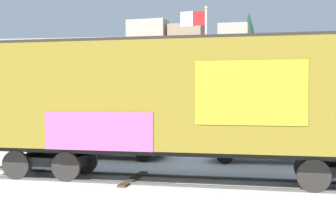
{
  "coord_description": "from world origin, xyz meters",
  "views": [
    {
      "loc": [
        1.67,
        -13.87,
        2.68
      ],
      "look_at": [
        -0.58,
        0.53,
        2.12
      ],
      "focal_mm": 49.22,
      "sensor_mm": 36.0,
      "label": 1
    }
  ],
  "objects_px": {
    "freight_car": "(187,98)",
    "parked_car_black": "(118,139)",
    "parked_car_silver": "(263,141)",
    "flagpole": "(200,52)"
  },
  "relations": [
    {
      "from": "freight_car",
      "to": "parked_car_silver",
      "type": "bearing_deg",
      "value": 62.29
    },
    {
      "from": "flagpole",
      "to": "parked_car_silver",
      "type": "relative_size",
      "value": 1.76
    },
    {
      "from": "parked_car_black",
      "to": "parked_car_silver",
      "type": "distance_m",
      "value": 6.01
    },
    {
      "from": "freight_car",
      "to": "parked_car_silver",
      "type": "height_order",
      "value": "freight_car"
    },
    {
      "from": "freight_car",
      "to": "parked_car_silver",
      "type": "relative_size",
      "value": 3.0
    },
    {
      "from": "freight_car",
      "to": "parked_car_silver",
      "type": "distance_m",
      "value": 5.66
    },
    {
      "from": "parked_car_silver",
      "to": "flagpole",
      "type": "bearing_deg",
      "value": 109.97
    },
    {
      "from": "freight_car",
      "to": "parked_car_black",
      "type": "xyz_separation_m",
      "value": [
        -3.5,
        5.01,
        -1.77
      ]
    },
    {
      "from": "flagpole",
      "to": "parked_car_black",
      "type": "height_order",
      "value": "flagpole"
    },
    {
      "from": "parked_car_black",
      "to": "freight_car",
      "type": "bearing_deg",
      "value": -55.05
    }
  ]
}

